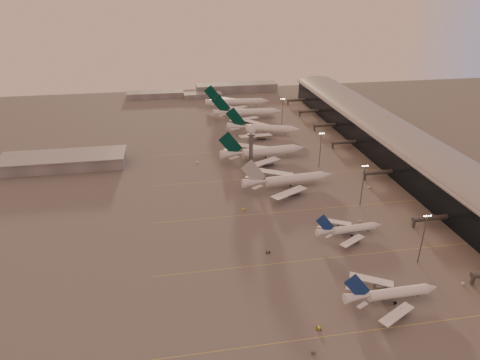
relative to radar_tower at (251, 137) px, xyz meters
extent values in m
plane|color=#4E4C4C|center=(-5.00, -120.00, -20.95)|extent=(700.00, 700.00, 0.00)
cube|color=gold|center=(25.00, -155.00, -20.94)|extent=(180.00, 0.25, 0.02)
cube|color=gold|center=(25.00, -110.00, -20.94)|extent=(180.00, 0.25, 0.02)
cube|color=gold|center=(25.00, -65.00, -20.94)|extent=(180.00, 0.25, 0.02)
cube|color=gold|center=(25.00, -20.00, -20.94)|extent=(180.00, 0.25, 0.02)
cube|color=gold|center=(25.00, 30.00, -20.94)|extent=(180.00, 0.25, 0.02)
cube|color=black|center=(103.00, -10.00, -11.95)|extent=(36.00, 360.00, 18.00)
cylinder|color=gray|center=(103.00, -10.00, -2.95)|extent=(10.08, 360.00, 10.08)
cube|color=gray|center=(103.00, -10.00, -2.75)|extent=(40.00, 362.00, 0.80)
cube|color=#4F5155|center=(67.00, -138.00, -18.75)|extent=(1.20, 1.20, 4.40)
cylinder|color=#4F5155|center=(77.00, -92.00, -16.45)|extent=(22.00, 2.80, 2.80)
cube|color=#4F5155|center=(67.00, -92.00, -18.75)|extent=(1.20, 1.20, 4.40)
cylinder|color=#4F5155|center=(77.00, -34.00, -16.45)|extent=(22.00, 2.80, 2.80)
cube|color=#4F5155|center=(67.00, -34.00, -18.75)|extent=(1.20, 1.20, 4.40)
cylinder|color=#4F5155|center=(77.00, 22.00, -16.45)|extent=(22.00, 2.80, 2.80)
cube|color=#4F5155|center=(67.00, 22.00, -18.75)|extent=(1.20, 1.20, 4.40)
cylinder|color=#4F5155|center=(77.00, 64.00, -16.45)|extent=(22.00, 2.80, 2.80)
cube|color=#4F5155|center=(67.00, 64.00, -18.75)|extent=(1.20, 1.20, 4.40)
cylinder|color=#4F5155|center=(77.00, 106.00, -16.45)|extent=(22.00, 2.80, 2.80)
cube|color=#4F5155|center=(67.00, 106.00, -18.75)|extent=(1.20, 1.20, 4.40)
cylinder|color=#4F5155|center=(77.00, 146.00, -16.45)|extent=(22.00, 2.80, 2.80)
cube|color=#4F5155|center=(67.00, 146.00, -18.75)|extent=(1.20, 1.20, 4.40)
cube|color=slate|center=(-125.00, 20.00, -16.95)|extent=(80.00, 25.00, 8.00)
cube|color=gray|center=(-125.00, 20.00, -12.75)|extent=(82.00, 27.00, 0.60)
cylinder|color=#4F5155|center=(0.00, 0.00, -9.95)|extent=(2.60, 2.60, 22.00)
cylinder|color=#4F5155|center=(0.00, 0.00, 1.55)|extent=(5.20, 5.20, 1.20)
sphere|color=white|center=(0.00, 0.00, 5.45)|extent=(6.40, 6.40, 6.40)
cylinder|color=#4F5155|center=(0.00, 0.00, 9.15)|extent=(0.16, 0.16, 2.00)
cylinder|color=#4F5155|center=(53.00, -120.00, -8.45)|extent=(0.56, 0.56, 25.00)
cube|color=#4F5155|center=(53.00, -120.00, 3.55)|extent=(3.60, 0.25, 0.25)
sphere|color=#FFEABF|center=(51.50, -120.00, 3.15)|extent=(0.56, 0.56, 0.56)
sphere|color=#FFEABF|center=(52.50, -120.00, 3.15)|extent=(0.56, 0.56, 0.56)
sphere|color=#FFEABF|center=(53.50, -120.00, 3.15)|extent=(0.56, 0.56, 0.56)
sphere|color=#FFEABF|center=(54.50, -120.00, 3.15)|extent=(0.56, 0.56, 0.56)
cylinder|color=#4F5155|center=(50.00, -65.00, -8.45)|extent=(0.56, 0.56, 25.00)
cube|color=#4F5155|center=(50.00, -65.00, 3.55)|extent=(3.60, 0.25, 0.25)
sphere|color=#FFEABF|center=(48.50, -65.00, 3.15)|extent=(0.56, 0.56, 0.56)
sphere|color=#FFEABF|center=(49.50, -65.00, 3.15)|extent=(0.56, 0.56, 0.56)
sphere|color=#FFEABF|center=(50.50, -65.00, 3.15)|extent=(0.56, 0.56, 0.56)
sphere|color=#FFEABF|center=(51.50, -65.00, 3.15)|extent=(0.56, 0.56, 0.56)
cylinder|color=#4F5155|center=(45.00, -10.00, -8.45)|extent=(0.56, 0.56, 25.00)
cube|color=#4F5155|center=(45.00, -10.00, 3.55)|extent=(3.60, 0.25, 0.25)
sphere|color=#FFEABF|center=(43.50, -10.00, 3.15)|extent=(0.56, 0.56, 0.56)
sphere|color=#FFEABF|center=(44.50, -10.00, 3.15)|extent=(0.56, 0.56, 0.56)
sphere|color=#FFEABF|center=(45.50, -10.00, 3.15)|extent=(0.56, 0.56, 0.56)
sphere|color=#FFEABF|center=(46.50, -10.00, 3.15)|extent=(0.56, 0.56, 0.56)
cylinder|color=#4F5155|center=(43.00, 80.00, -8.45)|extent=(0.56, 0.56, 25.00)
cube|color=#4F5155|center=(43.00, 80.00, 3.55)|extent=(3.60, 0.25, 0.25)
sphere|color=#FFEABF|center=(41.50, 80.00, 3.15)|extent=(0.56, 0.56, 0.56)
sphere|color=#FFEABF|center=(42.50, 80.00, 3.15)|extent=(0.56, 0.56, 0.56)
sphere|color=#FFEABF|center=(43.50, 80.00, 3.15)|extent=(0.56, 0.56, 0.56)
sphere|color=#FFEABF|center=(44.50, 80.00, 3.15)|extent=(0.56, 0.56, 0.56)
cube|color=slate|center=(-65.00, 200.00, -17.95)|extent=(60.00, 18.00, 6.00)
cube|color=slate|center=(25.00, 210.00, -16.45)|extent=(90.00, 20.00, 9.00)
cube|color=slate|center=(-15.00, 190.00, -18.45)|extent=(40.00, 15.00, 5.00)
cylinder|color=white|center=(30.98, -141.78, -17.56)|extent=(24.44, 4.57, 4.15)
cylinder|color=navy|center=(30.98, -141.78, -18.50)|extent=(23.93, 3.40, 2.99)
cone|color=white|center=(45.52, -141.53, -17.56)|extent=(4.79, 4.23, 4.15)
cone|color=white|center=(13.68, -142.08, -17.05)|extent=(10.29, 4.32, 4.15)
cube|color=white|center=(25.17, -152.09, -18.29)|extent=(17.40, 12.12, 1.30)
cylinder|color=slate|center=(28.10, -149.63, -20.18)|extent=(4.76, 2.78, 2.70)
cube|color=slate|center=(28.10, -149.63, -19.02)|extent=(0.33, 0.28, 1.66)
cube|color=white|center=(24.82, -131.67, -18.29)|extent=(17.56, 11.65, 1.30)
cylinder|color=slate|center=(27.83, -134.04, -20.18)|extent=(4.76, 2.78, 2.70)
cube|color=slate|center=(27.83, -134.04, -19.02)|extent=(0.33, 0.28, 1.66)
cube|color=navy|center=(13.17, -142.09, -11.91)|extent=(11.39, 0.58, 12.37)
cube|color=white|center=(13.80, -146.79, -16.94)|extent=(5.01, 3.72, 0.27)
cube|color=white|center=(13.63, -137.36, -16.94)|extent=(5.02, 3.60, 0.27)
cylinder|color=black|center=(40.24, -141.62, -20.40)|extent=(0.55, 0.55, 1.09)
cylinder|color=black|center=(28.97, -139.41, -20.35)|extent=(1.21, 0.57, 1.20)
cylinder|color=black|center=(29.05, -144.22, -20.35)|extent=(1.21, 0.57, 1.20)
cylinder|color=white|center=(33.67, -93.15, -17.96)|extent=(21.75, 5.17, 3.67)
cylinder|color=navy|center=(33.67, -93.15, -18.78)|extent=(21.25, 4.12, 2.64)
cone|color=white|center=(46.50, -92.25, -17.96)|extent=(4.42, 3.95, 3.67)
cone|color=white|center=(18.42, -94.22, -17.50)|extent=(9.27, 4.29, 3.67)
cube|color=white|center=(29.03, -102.53, -18.60)|extent=(15.13, 11.33, 1.15)
cylinder|color=slate|center=(31.50, -100.21, -20.27)|extent=(4.33, 2.67, 2.38)
cube|color=slate|center=(31.50, -100.21, -19.24)|extent=(0.31, 0.26, 1.47)
cube|color=white|center=(27.76, -84.52, -18.60)|extent=(15.71, 9.63, 1.15)
cylinder|color=slate|center=(30.53, -86.46, -20.27)|extent=(4.33, 2.67, 2.38)
cube|color=slate|center=(30.53, -86.46, -19.24)|extent=(0.31, 0.26, 1.47)
cube|color=navy|center=(17.96, -94.26, -12.96)|extent=(10.07, 1.04, 10.93)
cube|color=white|center=(18.74, -98.38, -17.41)|extent=(4.39, 3.44, 0.24)
cube|color=white|center=(18.15, -90.06, -17.41)|extent=(4.45, 3.01, 0.24)
cylinder|color=black|center=(41.84, -92.58, -20.47)|extent=(0.48, 0.48, 0.97)
cylinder|color=black|center=(31.79, -91.15, -20.42)|extent=(1.09, 0.56, 1.06)
cylinder|color=black|center=(32.09, -95.39, -20.42)|extent=(1.09, 0.56, 1.06)
cylinder|color=white|center=(20.06, -35.18, -17.09)|extent=(35.95, 8.49, 5.56)
cylinder|color=white|center=(20.06, -35.18, -18.34)|extent=(35.11, 6.88, 4.01)
cone|color=white|center=(41.24, -33.42, -17.09)|extent=(7.33, 6.11, 5.56)
cone|color=white|center=(-5.12, -37.27, -16.40)|extent=(15.34, 6.78, 5.56)
cube|color=white|center=(12.63, -50.66, -18.06)|extent=(24.70, 18.81, 1.65)
cylinder|color=slate|center=(16.64, -46.81, -20.32)|extent=(7.17, 4.17, 3.62)
cube|color=slate|center=(16.64, -46.81, -19.04)|extent=(0.29, 0.25, 2.23)
cube|color=white|center=(10.18, -21.14, -18.06)|extent=(25.82, 15.53, 1.65)
cylinder|color=slate|center=(14.76, -24.28, -20.32)|extent=(7.17, 4.17, 3.62)
cube|color=slate|center=(14.76, -24.28, -19.04)|extent=(0.29, 0.25, 2.23)
cube|color=#B1B4B9|center=(-5.86, -37.33, -9.82)|extent=(15.40, 1.59, 16.51)
cube|color=white|center=(-4.85, -44.17, -16.26)|extent=(7.24, 5.74, 0.22)
cube|color=white|center=(-5.99, -30.43, -16.26)|extent=(7.36, 4.91, 0.22)
cylinder|color=black|center=(33.55, -34.06, -20.50)|extent=(0.45, 0.45, 0.90)
cylinder|color=black|center=(17.04, -33.45, -20.46)|extent=(1.02, 0.53, 0.99)
cylinder|color=black|center=(17.37, -37.39, -20.46)|extent=(1.02, 0.53, 0.99)
cylinder|color=white|center=(15.07, 11.11, -16.62)|extent=(38.35, 9.68, 6.12)
cylinder|color=white|center=(15.07, 11.11, -18.00)|extent=(37.43, 7.90, 4.41)
cone|color=white|center=(37.61, 13.25, -16.62)|extent=(7.89, 6.79, 6.12)
cone|color=white|center=(-11.74, 8.56, -15.86)|extent=(16.42, 7.60, 6.12)
cube|color=white|center=(7.27, -5.66, -17.69)|extent=(26.50, 20.50, 1.81)
cylinder|color=slate|center=(11.54, -1.47, -20.21)|extent=(7.69, 4.65, 3.98)
cube|color=slate|center=(11.54, -1.47, -18.77)|extent=(0.34, 0.29, 2.45)
cube|color=white|center=(4.25, 26.11, -17.69)|extent=(27.89, 16.47, 1.81)
cylinder|color=slate|center=(9.23, 22.80, -20.21)|extent=(7.69, 4.65, 3.98)
cube|color=slate|center=(9.23, 22.80, -18.77)|extent=(0.34, 0.29, 2.45)
cube|color=#02322A|center=(-12.53, 8.49, -8.55)|extent=(16.79, 1.96, 18.11)
cube|color=white|center=(-11.31, 1.23, -15.71)|extent=(7.70, 6.18, 0.26)
cube|color=white|center=(-12.70, 15.85, -15.71)|extent=(7.84, 5.16, 0.26)
cylinder|color=black|center=(29.42, 12.47, -20.42)|extent=(0.53, 0.53, 1.06)
cylinder|color=black|center=(11.80, 13.13, -20.37)|extent=(1.21, 0.63, 1.16)
cylinder|color=black|center=(12.24, 8.51, -20.37)|extent=(1.21, 0.63, 1.16)
cylinder|color=white|center=(26.36, 60.67, -16.77)|extent=(36.80, 16.32, 5.91)
cylinder|color=white|center=(26.36, 60.67, -18.10)|extent=(35.62, 14.52, 4.26)
cone|color=white|center=(47.30, 54.31, -16.77)|extent=(8.51, 7.72, 5.91)
cone|color=white|center=(1.47, 68.24, -16.03)|extent=(16.43, 10.13, 5.91)
cube|color=white|center=(13.23, 48.54, -17.80)|extent=(27.31, 11.18, 1.75)
cylinder|color=slate|center=(18.59, 50.73, -20.24)|extent=(7.91, 5.74, 3.84)
cube|color=slate|center=(18.59, 50.73, -18.84)|extent=(0.37, 0.33, 2.37)
cube|color=white|center=(22.20, 78.06, -17.80)|extent=(23.21, 23.16, 1.75)
cylinder|color=slate|center=(25.44, 73.26, -20.24)|extent=(7.91, 5.74, 3.84)
cube|color=slate|center=(25.44, 73.26, -18.84)|extent=(0.37, 0.33, 2.37)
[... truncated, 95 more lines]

